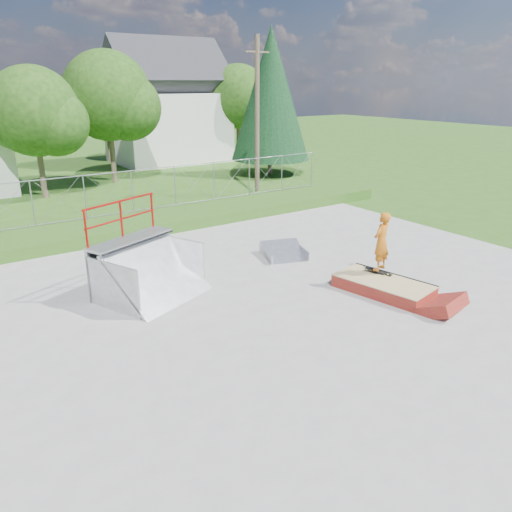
{
  "coord_description": "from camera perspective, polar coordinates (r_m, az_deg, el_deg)",
  "views": [
    {
      "loc": [
        -7.52,
        -9.74,
        5.84
      ],
      "look_at": [
        0.13,
        1.38,
        1.1
      ],
      "focal_mm": 35.0,
      "sensor_mm": 36.0,
      "label": 1
    }
  ],
  "objects": [
    {
      "name": "ground",
      "position": [
        13.62,
        2.86,
        -6.07
      ],
      "size": [
        120.0,
        120.0,
        0.0
      ],
      "primitive_type": "plane",
      "color": "#305518",
      "rests_on": "ground"
    },
    {
      "name": "concrete_pad",
      "position": [
        13.61,
        2.86,
        -5.99
      ],
      "size": [
        20.0,
        16.0,
        0.04
      ],
      "primitive_type": "cube",
      "color": "gray",
      "rests_on": "ground"
    },
    {
      "name": "grass_berm",
      "position": [
        21.4,
        -12.74,
        3.73
      ],
      "size": [
        24.0,
        3.0,
        0.5
      ],
      "primitive_type": "cube",
      "color": "#305518",
      "rests_on": "ground"
    },
    {
      "name": "grind_box",
      "position": [
        14.95,
        14.31,
        -3.43
      ],
      "size": [
        1.85,
        2.96,
        0.41
      ],
      "rotation": [
        0.0,
        0.0,
        0.2
      ],
      "color": "maroon",
      "rests_on": "concrete_pad"
    },
    {
      "name": "quarter_pipe",
      "position": [
        14.17,
        -11.92,
        0.4
      ],
      "size": [
        3.34,
        3.11,
        2.67
      ],
      "primitive_type": null,
      "rotation": [
        0.0,
        0.0,
        0.39
      ],
      "color": "#9EA1A6",
      "rests_on": "concrete_pad"
    },
    {
      "name": "flat_bank_ramp",
      "position": [
        17.42,
        3.25,
        0.48
      ],
      "size": [
        1.78,
        1.84,
        0.42
      ],
      "primitive_type": null,
      "rotation": [
        0.0,
        0.0,
        -0.33
      ],
      "color": "#9EA1A6",
      "rests_on": "concrete_pad"
    },
    {
      "name": "skateboard",
      "position": [
        15.36,
        13.85,
        -1.76
      ],
      "size": [
        0.52,
        0.82,
        0.13
      ],
      "primitive_type": "cube",
      "rotation": [
        0.14,
        0.0,
        0.41
      ],
      "color": "black",
      "rests_on": "grind_box"
    },
    {
      "name": "skater",
      "position": [
        15.08,
        14.12,
        1.35
      ],
      "size": [
        0.72,
        0.56,
        1.75
      ],
      "primitive_type": "imported",
      "rotation": [
        0.0,
        0.0,
        3.38
      ],
      "color": "#C56815",
      "rests_on": "grind_box"
    },
    {
      "name": "chain_link_fence",
      "position": [
        22.04,
        -13.96,
        7.17
      ],
      "size": [
        20.0,
        0.06,
        1.8
      ],
      "primitive_type": null,
      "color": "gray",
      "rests_on": "grass_berm"
    },
    {
      "name": "gable_house",
      "position": [
        39.42,
        -10.1,
        16.17
      ],
      "size": [
        8.4,
        6.08,
        8.94
      ],
      "color": "silver",
      "rests_on": "ground"
    },
    {
      "name": "utility_pole",
      "position": [
        26.48,
        0.13,
        15.38
      ],
      "size": [
        0.24,
        0.24,
        8.0
      ],
      "primitive_type": "cylinder",
      "color": "brown",
      "rests_on": "ground"
    },
    {
      "name": "tree_left_near",
      "position": [
        28.21,
        -23.47,
        14.58
      ],
      "size": [
        4.76,
        4.48,
        6.65
      ],
      "color": "brown",
      "rests_on": "ground"
    },
    {
      "name": "tree_center",
      "position": [
        31.31,
        -15.99,
        16.84
      ],
      "size": [
        5.44,
        5.12,
        7.6
      ],
      "color": "brown",
      "rests_on": "ground"
    },
    {
      "name": "tree_right_far",
      "position": [
        40.03,
        -1.6,
        17.5
      ],
      "size": [
        5.1,
        4.8,
        7.12
      ],
      "color": "brown",
      "rests_on": "ground"
    },
    {
      "name": "tree_back_mid",
      "position": [
        39.75,
        -16.39,
        15.43
      ],
      "size": [
        4.08,
        3.84,
        5.7
      ],
      "color": "brown",
      "rests_on": "ground"
    },
    {
      "name": "conifer_tree",
      "position": [
        33.11,
        1.69,
        17.99
      ],
      "size": [
        5.04,
        5.04,
        9.1
      ],
      "color": "brown",
      "rests_on": "ground"
    }
  ]
}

